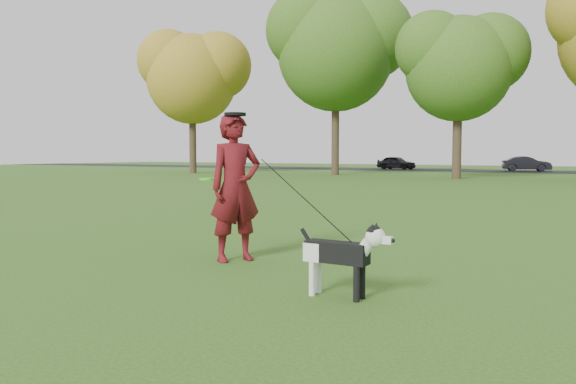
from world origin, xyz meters
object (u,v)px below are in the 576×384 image
Objects in this scene: car_left at (396,163)px; car_mid at (526,164)px; man at (236,188)px; dog at (344,251)px.

car_left is 10.18m from car_mid.
man is 1.93× the size of dog.
car_mid is at bearing 32.79° from man.
car_mid is (10.18, 0.00, 0.01)m from car_left.
man is 0.56× the size of car_mid.
car_mid is (-1.68, 39.45, -0.37)m from man.
man reaches higher than car_mid.
dog is 0.29× the size of car_mid.
dog is (2.01, -1.01, -0.50)m from man.
dog is at bearing -86.36° from man.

